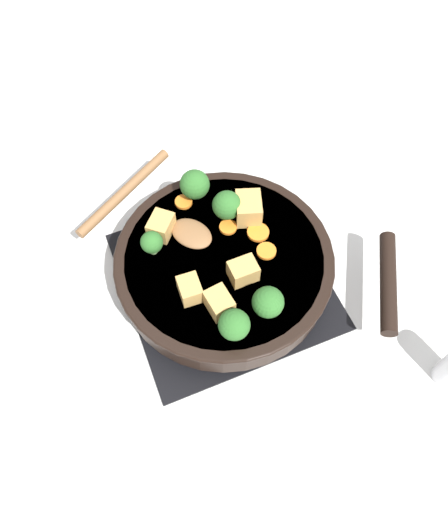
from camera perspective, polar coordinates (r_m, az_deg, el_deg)
The scene contains 18 objects.
ground_plane at distance 0.81m, azimuth 0.00°, elevation -2.82°, with size 2.40×2.40×0.00m, color silver.
front_burner_grate at distance 0.80m, azimuth 0.00°, elevation -2.41°, with size 0.31×0.31×0.03m.
skillet_pan at distance 0.76m, azimuth 0.17°, elevation -0.87°, with size 0.43×0.37×0.05m.
wooden_spoon at distance 0.79m, azimuth -7.90°, elevation 5.15°, with size 0.20×0.22×0.02m.
tofu_cube_center_large at distance 0.70m, azimuth -3.92°, elevation -3.82°, with size 0.04×0.03×0.03m, color tan.
tofu_cube_near_handle at distance 0.71m, azimuth 2.20°, elevation -1.75°, with size 0.04×0.03×0.03m, color tan.
tofu_cube_east_chunk at distance 0.69m, azimuth -0.57°, elevation -5.38°, with size 0.04×0.03×0.03m, color tan.
tofu_cube_west_chunk at distance 0.76m, azimuth -7.19°, elevation 3.42°, with size 0.04×0.03×0.03m, color tan.
tofu_cube_back_piece at distance 0.77m, azimuth 2.82°, elevation 5.46°, with size 0.05×0.04×0.04m, color tan.
broccoli_floret_near_spoon at distance 0.73m, azimuth -8.25°, elevation 1.53°, with size 0.03×0.03×0.04m.
broccoli_floret_center_top at distance 0.78m, azimuth -3.33°, elevation 8.16°, with size 0.05×0.05×0.05m.
broccoli_floret_east_rim at distance 0.66m, azimuth 1.18°, elevation -7.86°, with size 0.04×0.04×0.05m.
broccoli_floret_west_rim at distance 0.76m, azimuth 0.34°, elevation 5.81°, with size 0.05×0.05×0.05m.
broccoli_floret_north_edge at distance 0.68m, azimuth 5.05°, elevation -5.30°, with size 0.04×0.04×0.05m.
carrot_slice_orange_thin at distance 0.75m, azimuth 4.86°, elevation 0.57°, with size 0.03×0.03×0.01m, color orange.
carrot_slice_near_center at distance 0.76m, azimuth 3.92°, elevation 2.72°, with size 0.03×0.03×0.01m, color orange.
carrot_slice_edge_slice at distance 0.80m, azimuth -4.64°, elevation 6.18°, with size 0.03×0.03×0.01m, color orange.
carrot_slice_under_broccoli at distance 0.77m, azimuth 0.46°, elevation 3.31°, with size 0.03×0.03×0.01m, color orange.
Camera 1 is at (-0.15, -0.36, 0.71)m, focal length 35.00 mm.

